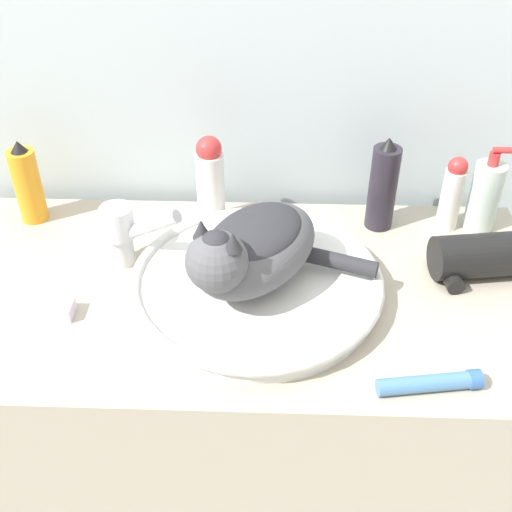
{
  "coord_description": "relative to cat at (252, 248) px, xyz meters",
  "views": [
    {
      "loc": [
        0.06,
        -0.58,
        1.55
      ],
      "look_at": [
        0.03,
        0.24,
        0.92
      ],
      "focal_mm": 45.0,
      "sensor_mm": 36.0,
      "label": 1
    }
  ],
  "objects": [
    {
      "name": "soap_bar",
      "position": [
        -0.33,
        -0.05,
        -0.1
      ],
      "size": [
        0.07,
        0.04,
        0.02
      ],
      "color": "silver",
      "rests_on": "vanity_counter"
    },
    {
      "name": "soap_pump_bottle",
      "position": [
        0.43,
        0.23,
        -0.04
      ],
      "size": [
        0.06,
        0.06,
        0.17
      ],
      "color": "silver",
      "rests_on": "vanity_counter"
    },
    {
      "name": "spray_bottle_trigger",
      "position": [
        -0.44,
        0.23,
        -0.03
      ],
      "size": [
        0.05,
        0.05,
        0.17
      ],
      "color": "orange",
      "rests_on": "vanity_counter"
    },
    {
      "name": "hairspray_can_black",
      "position": [
        0.24,
        0.23,
        -0.02
      ],
      "size": [
        0.05,
        0.05,
        0.19
      ],
      "color": "#28232D",
      "rests_on": "vanity_counter"
    },
    {
      "name": "wall_back",
      "position": [
        -0.02,
        0.35,
        0.26
      ],
      "size": [
        8.0,
        0.05,
        2.4
      ],
      "color": "silver",
      "rests_on": "ground_plane"
    },
    {
      "name": "lotion_bottle_white",
      "position": [
        -0.09,
        0.23,
        -0.01
      ],
      "size": [
        0.05,
        0.05,
        0.19
      ],
      "color": "white",
      "rests_on": "vanity_counter"
    },
    {
      "name": "cat",
      "position": [
        0.0,
        0.0,
        0.0
      ],
      "size": [
        0.34,
        0.3,
        0.16
      ],
      "rotation": [
        0.0,
        0.0,
        4.13
      ],
      "color": "#56565B",
      "rests_on": "sink_basin"
    },
    {
      "name": "deodorant_stick",
      "position": [
        0.37,
        0.23,
        -0.03
      ],
      "size": [
        0.04,
        0.04,
        0.15
      ],
      "color": "white",
      "rests_on": "vanity_counter"
    },
    {
      "name": "sink_basin",
      "position": [
        0.01,
        0.01,
        -0.09
      ],
      "size": [
        0.43,
        0.43,
        0.04
      ],
      "color": "silver",
      "rests_on": "vanity_counter"
    },
    {
      "name": "hair_dryer",
      "position": [
        0.4,
        0.08,
        -0.07
      ],
      "size": [
        0.2,
        0.12,
        0.08
      ],
      "rotation": [
        0.0,
        0.0,
        0.14
      ],
      "color": "black",
      "rests_on": "vanity_counter"
    },
    {
      "name": "cream_tube",
      "position": [
        0.27,
        -0.19,
        -0.09
      ],
      "size": [
        0.16,
        0.05,
        0.03
      ],
      "rotation": [
        0.0,
        0.0,
        0.15
      ],
      "color": "#4C7FB2",
      "rests_on": "vanity_counter"
    },
    {
      "name": "faucet",
      "position": [
        -0.23,
        0.09,
        -0.04
      ],
      "size": [
        0.15,
        0.08,
        0.14
      ],
      "rotation": [
        0.0,
        0.0,
        -0.31
      ],
      "color": "silver",
      "rests_on": "vanity_counter"
    },
    {
      "name": "vanity_counter",
      "position": [
        -0.02,
        0.03,
        -0.52
      ],
      "size": [
        1.07,
        0.54,
        0.83
      ],
      "color": "#B2A893",
      "rests_on": "ground_plane"
    }
  ]
}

